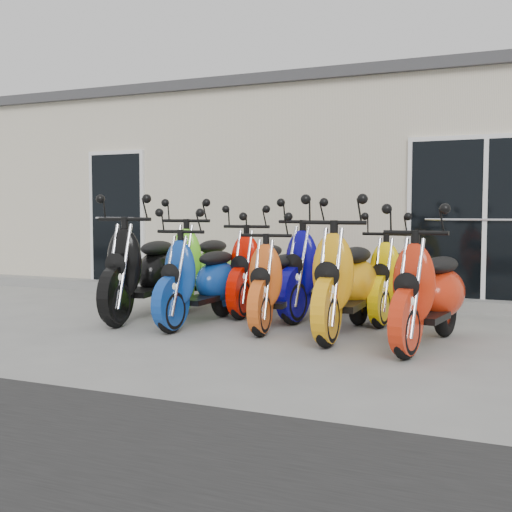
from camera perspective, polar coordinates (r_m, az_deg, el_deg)
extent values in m
plane|color=gray|center=(7.57, -1.80, -5.96)|extent=(80.00, 80.00, 0.00)
cube|color=beige|center=(12.37, 8.47, 5.30)|extent=(14.00, 6.00, 3.20)
cube|color=#3F3F42|center=(12.52, 8.55, 13.01)|extent=(14.20, 6.20, 0.16)
cube|color=gray|center=(9.41, 3.42, -3.55)|extent=(14.00, 0.40, 0.15)
cube|color=black|center=(10.96, -12.25, 3.65)|extent=(1.07, 0.08, 2.22)
cube|color=black|center=(8.95, 19.69, 3.45)|extent=(2.02, 0.08, 2.22)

